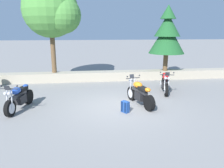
{
  "coord_description": "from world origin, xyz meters",
  "views": [
    {
      "loc": [
        -1.24,
        -8.4,
        3.09
      ],
      "look_at": [
        -0.07,
        1.2,
        0.65
      ],
      "focal_mm": 34.56,
      "sensor_mm": 36.0,
      "label": 1
    }
  ],
  "objects_px": {
    "motorcycle_red_far_right": "(165,83)",
    "motorcycle_orange_centre": "(140,94)",
    "rider_backpack": "(125,106)",
    "leafy_tree_far_left": "(53,11)",
    "pine_tree_mid_left": "(167,33)",
    "motorcycle_blue_near_left": "(19,98)"
  },
  "relations": [
    {
      "from": "rider_backpack",
      "to": "pine_tree_mid_left",
      "type": "distance_m",
      "value": 6.98
    },
    {
      "from": "rider_backpack",
      "to": "pine_tree_mid_left",
      "type": "bearing_deg",
      "value": 56.59
    },
    {
      "from": "motorcycle_orange_centre",
      "to": "motorcycle_red_far_right",
      "type": "height_order",
      "value": "same"
    },
    {
      "from": "rider_backpack",
      "to": "motorcycle_blue_near_left",
      "type": "bearing_deg",
      "value": 169.28
    },
    {
      "from": "motorcycle_blue_near_left",
      "to": "rider_backpack",
      "type": "distance_m",
      "value": 4.19
    },
    {
      "from": "motorcycle_orange_centre",
      "to": "motorcycle_red_far_right",
      "type": "bearing_deg",
      "value": 44.16
    },
    {
      "from": "leafy_tree_far_left",
      "to": "pine_tree_mid_left",
      "type": "height_order",
      "value": "leafy_tree_far_left"
    },
    {
      "from": "motorcycle_blue_near_left",
      "to": "motorcycle_red_far_right",
      "type": "relative_size",
      "value": 1.01
    },
    {
      "from": "pine_tree_mid_left",
      "to": "leafy_tree_far_left",
      "type": "bearing_deg",
      "value": 179.13
    },
    {
      "from": "motorcycle_orange_centre",
      "to": "motorcycle_red_far_right",
      "type": "distance_m",
      "value": 2.42
    },
    {
      "from": "motorcycle_orange_centre",
      "to": "rider_backpack",
      "type": "bearing_deg",
      "value": -133.96
    },
    {
      "from": "motorcycle_blue_near_left",
      "to": "motorcycle_orange_centre",
      "type": "xyz_separation_m",
      "value": [
        4.86,
        0.0,
        0.0
      ]
    },
    {
      "from": "motorcycle_red_far_right",
      "to": "motorcycle_orange_centre",
      "type": "bearing_deg",
      "value": -135.84
    },
    {
      "from": "motorcycle_orange_centre",
      "to": "pine_tree_mid_left",
      "type": "height_order",
      "value": "pine_tree_mid_left"
    },
    {
      "from": "rider_backpack",
      "to": "motorcycle_red_far_right",
      "type": "bearing_deg",
      "value": 44.74
    },
    {
      "from": "motorcycle_orange_centre",
      "to": "pine_tree_mid_left",
      "type": "relative_size",
      "value": 0.51
    },
    {
      "from": "motorcycle_blue_near_left",
      "to": "motorcycle_red_far_right",
      "type": "distance_m",
      "value": 6.81
    },
    {
      "from": "motorcycle_red_far_right",
      "to": "motorcycle_blue_near_left",
      "type": "bearing_deg",
      "value": -165.64
    },
    {
      "from": "motorcycle_blue_near_left",
      "to": "motorcycle_orange_centre",
      "type": "relative_size",
      "value": 1.01
    },
    {
      "from": "motorcycle_blue_near_left",
      "to": "pine_tree_mid_left",
      "type": "height_order",
      "value": "pine_tree_mid_left"
    },
    {
      "from": "leafy_tree_far_left",
      "to": "pine_tree_mid_left",
      "type": "relative_size",
      "value": 1.3
    },
    {
      "from": "rider_backpack",
      "to": "leafy_tree_far_left",
      "type": "relative_size",
      "value": 0.09
    }
  ]
}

